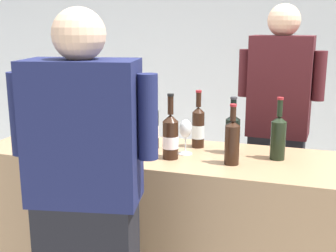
% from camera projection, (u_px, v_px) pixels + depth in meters
% --- Properties ---
extents(wall_back, '(8.00, 0.10, 2.80)m').
position_uv_depth(wall_back, '(251.00, 48.00, 4.68)').
color(wall_back, silver).
rests_on(wall_back, ground_plane).
extents(counter, '(2.32, 0.62, 0.96)m').
position_uv_depth(counter, '(186.00, 235.00, 2.48)').
color(counter, '#9E7A56').
rests_on(counter, ground_plane).
extents(wine_bottle_0, '(0.08, 0.08, 0.31)m').
position_uv_depth(wine_bottle_0, '(233.00, 132.00, 2.36)').
color(wine_bottle_0, black).
rests_on(wine_bottle_0, counter).
extents(wine_bottle_1, '(0.08, 0.08, 0.33)m').
position_uv_depth(wine_bottle_1, '(278.00, 136.00, 2.26)').
color(wine_bottle_1, black).
rests_on(wine_bottle_1, counter).
extents(wine_bottle_2, '(0.08, 0.08, 0.34)m').
position_uv_depth(wine_bottle_2, '(171.00, 136.00, 2.27)').
color(wine_bottle_2, black).
rests_on(wine_bottle_2, counter).
extents(wine_bottle_3, '(0.08, 0.08, 0.35)m').
position_uv_depth(wine_bottle_3, '(38.00, 120.00, 2.63)').
color(wine_bottle_3, black).
rests_on(wine_bottle_3, counter).
extents(wine_bottle_4, '(0.07, 0.07, 0.31)m').
position_uv_depth(wine_bottle_4, '(232.00, 141.00, 2.18)').
color(wine_bottle_4, black).
rests_on(wine_bottle_4, counter).
extents(wine_bottle_6, '(0.07, 0.07, 0.34)m').
position_uv_depth(wine_bottle_6, '(60.00, 127.00, 2.47)').
color(wine_bottle_6, black).
rests_on(wine_bottle_6, counter).
extents(wine_bottle_7, '(0.07, 0.07, 0.33)m').
position_uv_depth(wine_bottle_7, '(198.00, 127.00, 2.48)').
color(wine_bottle_7, black).
rests_on(wine_bottle_7, counter).
extents(wine_bottle_8, '(0.08, 0.08, 0.34)m').
position_uv_depth(wine_bottle_8, '(152.00, 127.00, 2.47)').
color(wine_bottle_8, black).
rests_on(wine_bottle_8, counter).
extents(wine_bottle_9, '(0.07, 0.07, 0.35)m').
position_uv_depth(wine_bottle_9, '(69.00, 117.00, 2.72)').
color(wine_bottle_9, black).
rests_on(wine_bottle_9, counter).
extents(wine_glass, '(0.08, 0.08, 0.19)m').
position_uv_depth(wine_glass, '(185.00, 130.00, 2.34)').
color(wine_glass, silver).
rests_on(wine_glass, counter).
extents(ice_bucket, '(0.21, 0.21, 0.20)m').
position_uv_depth(ice_bucket, '(124.00, 126.00, 2.59)').
color(ice_bucket, silver).
rests_on(ice_bucket, counter).
extents(person_server, '(0.54, 0.27, 1.78)m').
position_uv_depth(person_server, '(277.00, 145.00, 2.88)').
color(person_server, black).
rests_on(person_server, ground_plane).
extents(person_guest, '(0.59, 0.32, 1.72)m').
position_uv_depth(person_guest, '(87.00, 223.00, 1.83)').
color(person_guest, black).
rests_on(person_guest, ground_plane).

